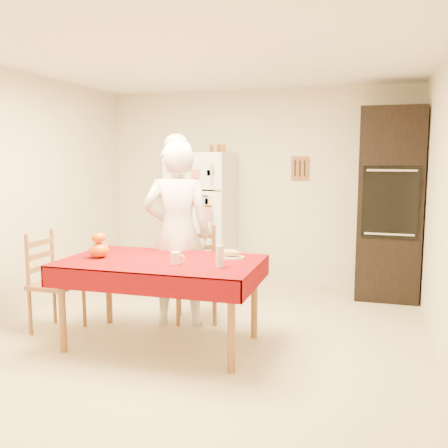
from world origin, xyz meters
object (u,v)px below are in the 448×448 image
at_px(oven_cabinet, 389,204).
at_px(dining_table, 161,268).
at_px(coffee_mug, 176,258).
at_px(bread_plate, 231,257).
at_px(seated_woman, 177,234).
at_px(wine_glass, 220,256).
at_px(pumpkin_lower, 99,250).
at_px(chair_left, 51,278).
at_px(refrigerator, 201,219).
at_px(chair_far, 196,270).

height_order(oven_cabinet, dining_table, oven_cabinet).
distance_m(oven_cabinet, coffee_mug, 2.87).
xyz_separation_m(coffee_mug, bread_plate, (0.38, 0.35, -0.04)).
bearing_deg(seated_woman, bread_plate, 135.31).
height_order(oven_cabinet, wine_glass, oven_cabinet).
bearing_deg(wine_glass, pumpkin_lower, 177.31).
xyz_separation_m(chair_left, bread_plate, (1.72, 0.18, 0.26)).
height_order(seated_woman, wine_glass, seated_woman).
bearing_deg(pumpkin_lower, wine_glass, -2.69).
bearing_deg(refrigerator, oven_cabinet, 1.18).
height_order(refrigerator, wine_glass, refrigerator).
xyz_separation_m(oven_cabinet, coffee_mug, (-1.74, -2.26, -0.29)).
bearing_deg(seated_woman, coffee_mug, 92.85).
distance_m(refrigerator, bread_plate, 2.07).
distance_m(chair_far, wine_glass, 1.08).
relative_size(chair_far, seated_woman, 0.53).
bearing_deg(bread_plate, chair_left, -173.96).
height_order(pumpkin_lower, wine_glass, wine_glass).
bearing_deg(oven_cabinet, bread_plate, -125.63).
xyz_separation_m(chair_far, pumpkin_lower, (-0.62, -0.83, 0.32)).
bearing_deg(chair_left, oven_cabinet, -54.10).
bearing_deg(dining_table, chair_left, 177.72).
bearing_deg(coffee_mug, chair_left, 172.69).
relative_size(chair_far, chair_left, 1.00).
relative_size(coffee_mug, bread_plate, 0.42).
distance_m(seated_woman, coffee_mug, 0.73).
height_order(coffee_mug, pumpkin_lower, pumpkin_lower).
distance_m(pumpkin_lower, wine_glass, 1.14).
xyz_separation_m(pumpkin_lower, bread_plate, (1.13, 0.29, -0.06)).
bearing_deg(wine_glass, oven_cabinet, 58.81).
bearing_deg(coffee_mug, bread_plate, 43.22).
distance_m(oven_cabinet, chair_left, 3.77).
bearing_deg(chair_left, bread_plate, -82.16).
xyz_separation_m(dining_table, chair_far, (0.05, 0.77, -0.18)).
distance_m(coffee_mug, wine_glass, 0.38).
height_order(oven_cabinet, coffee_mug, oven_cabinet).
distance_m(refrigerator, seated_woman, 1.57).
xyz_separation_m(refrigerator, wine_glass, (0.92, -2.20, -0.00)).
relative_size(chair_far, wine_glass, 5.40).
height_order(chair_far, seated_woman, seated_woman).
relative_size(oven_cabinet, bread_plate, 9.17).
bearing_deg(refrigerator, dining_table, -80.49).
distance_m(oven_cabinet, pumpkin_lower, 3.34).
xyz_separation_m(coffee_mug, pumpkin_lower, (-0.75, 0.06, 0.02)).
xyz_separation_m(oven_cabinet, pumpkin_lower, (-2.50, -2.20, -0.27)).
bearing_deg(coffee_mug, seated_woman, 110.44).
xyz_separation_m(oven_cabinet, dining_table, (-1.93, -2.14, -0.41)).
bearing_deg(chair_far, pumpkin_lower, -145.49).
bearing_deg(coffee_mug, chair_far, 98.65).
relative_size(oven_cabinet, coffee_mug, 22.00).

